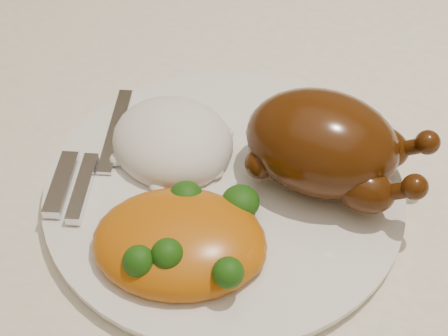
% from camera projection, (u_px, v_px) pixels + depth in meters
% --- Properties ---
extents(dining_table, '(1.60, 0.90, 0.76)m').
position_uv_depth(dining_table, '(327.00, 196.00, 0.68)').
color(dining_table, brown).
rests_on(dining_table, floor).
extents(tablecloth, '(1.73, 1.03, 0.18)m').
position_uv_depth(tablecloth, '(336.00, 148.00, 0.63)').
color(tablecloth, white).
rests_on(tablecloth, dining_table).
extents(dinner_plate, '(0.35, 0.35, 0.01)m').
position_uv_depth(dinner_plate, '(224.00, 189.00, 0.54)').
color(dinner_plate, white).
rests_on(dinner_plate, tablecloth).
extents(roast_chicken, '(0.16, 0.11, 0.08)m').
position_uv_depth(roast_chicken, '(326.00, 144.00, 0.51)').
color(roast_chicken, '#4F2708').
rests_on(roast_chicken, dinner_plate).
extents(rice_mound, '(0.13, 0.12, 0.06)m').
position_uv_depth(rice_mound, '(173.00, 142.00, 0.56)').
color(rice_mound, white).
rests_on(rice_mound, dinner_plate).
extents(mac_and_cheese, '(0.17, 0.15, 0.05)m').
position_uv_depth(mac_and_cheese, '(186.00, 242.00, 0.48)').
color(mac_and_cheese, '#D6620D').
rests_on(mac_and_cheese, dinner_plate).
extents(cutlery, '(0.07, 0.17, 0.01)m').
position_uv_depth(cutlery, '(89.00, 168.00, 0.54)').
color(cutlery, silver).
rests_on(cutlery, dinner_plate).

